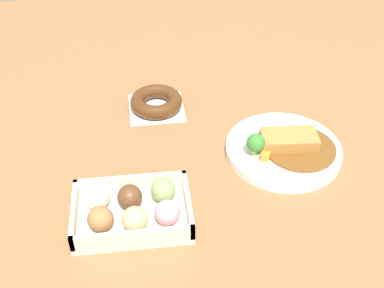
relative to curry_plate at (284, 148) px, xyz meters
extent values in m
plane|color=brown|center=(-0.12, 0.04, -0.02)|extent=(1.60, 1.60, 0.00)
cylinder|color=white|center=(0.00, 0.00, -0.01)|extent=(0.23, 0.23, 0.02)
cylinder|color=brown|center=(0.03, -0.01, 0.01)|extent=(0.14, 0.14, 0.01)
cube|color=#A87538|center=(0.01, 0.00, 0.02)|extent=(0.12, 0.07, 0.02)
cylinder|color=white|center=(-0.04, 0.02, 0.01)|extent=(0.06, 0.06, 0.00)
ellipsoid|color=yellow|center=(-0.04, 0.02, 0.02)|extent=(0.03, 0.03, 0.01)
cylinder|color=#8CB766|center=(-0.06, -0.02, 0.01)|extent=(0.01, 0.01, 0.02)
sphere|color=#387A2D|center=(-0.06, -0.02, 0.03)|extent=(0.04, 0.04, 0.04)
cube|color=orange|center=(-0.05, -0.03, 0.01)|extent=(0.02, 0.02, 0.02)
cube|color=beige|center=(-0.31, -0.14, -0.01)|extent=(0.20, 0.14, 0.01)
cube|color=beige|center=(-0.41, -0.14, 0.01)|extent=(0.01, 0.14, 0.03)
cube|color=beige|center=(-0.21, -0.14, 0.01)|extent=(0.01, 0.14, 0.03)
cube|color=beige|center=(-0.31, -0.21, 0.01)|extent=(0.20, 0.01, 0.03)
cube|color=beige|center=(-0.31, -0.07, 0.01)|extent=(0.20, 0.01, 0.03)
sphere|color=#9E6B3D|center=(-0.36, -0.16, 0.02)|extent=(0.04, 0.04, 0.04)
sphere|color=#DBB77A|center=(-0.31, -0.17, 0.02)|extent=(0.04, 0.04, 0.04)
sphere|color=pink|center=(-0.25, -0.16, 0.02)|extent=(0.04, 0.04, 0.04)
sphere|color=#EFE5C6|center=(-0.37, -0.11, 0.02)|extent=(0.04, 0.04, 0.04)
sphere|color=brown|center=(-0.31, -0.12, 0.02)|extent=(0.04, 0.04, 0.04)
sphere|color=#84A860|center=(-0.25, -0.11, 0.02)|extent=(0.04, 0.04, 0.04)
cube|color=white|center=(-0.25, 0.19, -0.01)|extent=(0.12, 0.12, 0.00)
torus|color=#4C2B14|center=(-0.25, 0.19, 0.00)|extent=(0.12, 0.12, 0.03)
camera|label=1|loc=(-0.28, -0.74, 0.65)|focal=46.56mm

